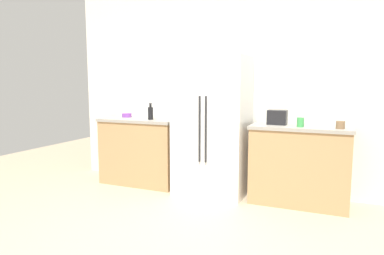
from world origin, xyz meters
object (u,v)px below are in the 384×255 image
refrigerator (212,126)px  bottle_a (151,113)px  cup_a (300,122)px  cup_b (340,125)px  bowl_a (127,115)px  toaster (277,117)px

refrigerator → bottle_a: bearing=-177.8°
cup_a → cup_b: size_ratio=1.15×
cup_a → bowl_a: size_ratio=0.77×
bottle_a → bowl_a: bottle_a is taller
cup_a → cup_b: (0.42, 0.00, -0.01)m
cup_b → bowl_a: cup_b is taller
toaster → bowl_a: toaster is taller
bottle_a → cup_b: bottle_a is taller
bottle_a → bowl_a: bearing=160.8°
cup_b → refrigerator: bearing=177.1°
toaster → bowl_a: (-2.20, 0.08, -0.06)m
refrigerator → cup_b: refrigerator is taller
refrigerator → cup_a: (1.09, -0.08, 0.11)m
bowl_a → refrigerator: bearing=-5.8°
cup_b → bottle_a: bearing=179.0°
cup_b → bowl_a: size_ratio=0.67×
cup_a → toaster: bearing=153.5°
toaster → cup_a: toaster is taller
toaster → cup_b: size_ratio=2.40×
bowl_a → cup_a: bearing=-5.1°
toaster → bowl_a: size_ratio=1.60×
refrigerator → cup_b: size_ratio=18.85×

